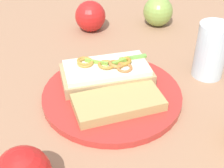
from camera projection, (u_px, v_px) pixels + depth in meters
name	position (u px, v px, depth m)	size (l,w,h in m)	color
ground_plane	(112.00, 98.00, 0.64)	(2.00, 2.00, 0.00)	#976D50
plate	(112.00, 95.00, 0.64)	(0.27, 0.27, 0.01)	#B12E28
sandwich	(107.00, 72.00, 0.66)	(0.18, 0.10, 0.05)	tan
bread_slice_side	(118.00, 102.00, 0.59)	(0.16, 0.08, 0.02)	tan
apple_0	(90.00, 16.00, 0.85)	(0.08, 0.08, 0.08)	red
apple_2	(158.00, 11.00, 0.88)	(0.08, 0.08, 0.08)	#7F9F45
drinking_glass	(211.00, 51.00, 0.67)	(0.07, 0.07, 0.12)	silver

